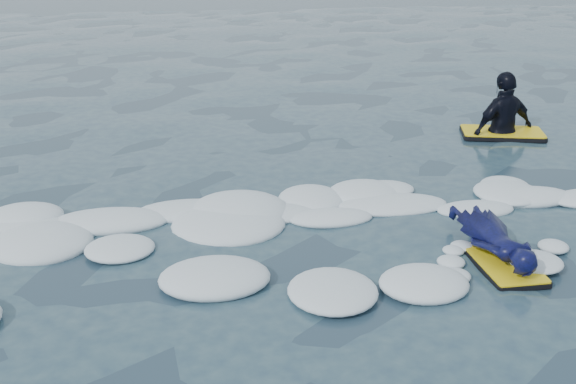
% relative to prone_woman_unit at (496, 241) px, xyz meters
% --- Properties ---
extents(ground, '(120.00, 120.00, 0.00)m').
position_rel_prone_woman_unit_xyz_m(ground, '(-2.66, -0.17, -0.19)').
color(ground, '#18333B').
rests_on(ground, ground).
extents(foam_band, '(12.00, 3.10, 0.30)m').
position_rel_prone_woman_unit_xyz_m(foam_band, '(-2.66, 0.86, -0.19)').
color(foam_band, white).
rests_on(foam_band, ground).
extents(prone_woman_unit, '(0.61, 1.47, 0.37)m').
position_rel_prone_woman_unit_xyz_m(prone_woman_unit, '(0.00, 0.00, 0.00)').
color(prone_woman_unit, black).
rests_on(prone_woman_unit, ground).
extents(waiting_rider_unit, '(1.37, 0.96, 1.87)m').
position_rel_prone_woman_unit_xyz_m(waiting_rider_unit, '(1.84, 4.08, -0.11)').
color(waiting_rider_unit, black).
rests_on(waiting_rider_unit, ground).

